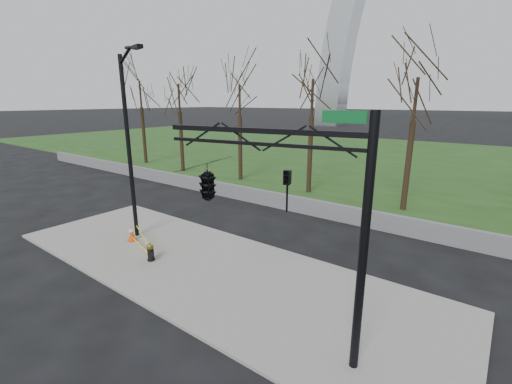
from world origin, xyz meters
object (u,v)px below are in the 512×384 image
Objects in this scene: fire_hydrant at (151,252)px; street_light at (129,136)px; traffic_signal_mast at (233,185)px; traffic_cone at (132,233)px.

fire_hydrant is 0.09× the size of street_light.
traffic_cone is at bearing 156.98° from traffic_signal_mast.
traffic_signal_mast is (7.75, -2.26, -0.55)m from street_light.
fire_hydrant is at bearing -16.93° from traffic_cone.
traffic_cone is at bearing -174.90° from fire_hydrant.
traffic_signal_mast is (5.25, -1.09, 3.71)m from fire_hydrant.
fire_hydrant is at bearing -10.57° from street_light.
street_light is 1.37× the size of traffic_signal_mast.
traffic_signal_mast is at bearing -13.36° from traffic_cone.
street_light is 8.09m from traffic_signal_mast.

